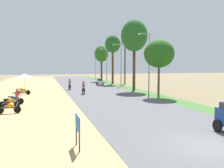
# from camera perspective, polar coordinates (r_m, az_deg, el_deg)

# --- Properties ---
(ground_plane) EXTENTS (180.00, 180.00, 0.00)m
(ground_plane) POSITION_cam_1_polar(r_m,az_deg,el_deg) (12.59, 22.23, -13.46)
(ground_plane) COLOR #7A6B4C
(road_strip) EXTENTS (9.00, 140.00, 0.08)m
(road_strip) POSITION_cam_1_polar(r_m,az_deg,el_deg) (12.58, 22.23, -13.28)
(road_strip) COLOR #565659
(road_strip) RESTS_ON ground
(parked_motorbike_nearest) EXTENTS (1.80, 0.54, 0.94)m
(parked_motorbike_nearest) POSITION_cam_1_polar(r_m,az_deg,el_deg) (20.58, -22.81, -4.96)
(parked_motorbike_nearest) COLOR black
(parked_motorbike_nearest) RESTS_ON dirt_shoulder
(parked_motorbike_second) EXTENTS (1.80, 0.54, 0.94)m
(parked_motorbike_second) POSITION_cam_1_polar(r_m,az_deg,el_deg) (23.50, -22.64, -3.82)
(parked_motorbike_second) COLOR black
(parked_motorbike_second) RESTS_ON dirt_shoulder
(parked_motorbike_third) EXTENTS (1.80, 0.54, 0.94)m
(parked_motorbike_third) POSITION_cam_1_polar(r_m,az_deg,el_deg) (25.04, -21.81, -3.30)
(parked_motorbike_third) COLOR black
(parked_motorbike_third) RESTS_ON dirt_shoulder
(parked_motorbike_fourth) EXTENTS (1.80, 0.54, 0.94)m
(parked_motorbike_fourth) POSITION_cam_1_polar(r_m,az_deg,el_deg) (32.65, -19.97, -1.50)
(parked_motorbike_fourth) COLOR black
(parked_motorbike_fourth) RESTS_ON dirt_shoulder
(street_signboard) EXTENTS (0.06, 1.30, 1.50)m
(street_signboard) POSITION_cam_1_polar(r_m,az_deg,el_deg) (11.20, -7.99, -9.50)
(street_signboard) COLOR #262628
(street_signboard) RESTS_ON dirt_shoulder
(vendor_umbrella) EXTENTS (2.20, 2.20, 2.52)m
(vendor_umbrella) POSITION_cam_1_polar(r_m,az_deg,el_deg) (36.02, -19.66, 1.85)
(vendor_umbrella) COLOR #99999E
(vendor_umbrella) RESTS_ON dirt_shoulder
(pedestrian_on_shoulder) EXTENTS (0.43, 0.39, 1.62)m
(pedestrian_on_shoulder) POSITION_cam_1_polar(r_m,az_deg,el_deg) (23.82, -21.18, -2.67)
(pedestrian_on_shoulder) COLOR #33333D
(pedestrian_on_shoulder) RESTS_ON dirt_shoulder
(median_tree_nearest) EXTENTS (3.53, 3.53, 6.66)m
(median_tree_nearest) POSITION_cam_1_polar(r_m,az_deg,el_deg) (29.19, 10.88, 6.90)
(median_tree_nearest) COLOR #4C351E
(median_tree_nearest) RESTS_ON median_strip
(median_tree_second) EXTENTS (3.86, 3.86, 10.30)m
(median_tree_second) POSITION_cam_1_polar(r_m,az_deg,el_deg) (36.54, 5.19, 11.03)
(median_tree_second) COLOR #4C351E
(median_tree_second) RESTS_ON median_strip
(median_tree_third) EXTENTS (3.01, 3.01, 9.51)m
(median_tree_third) POSITION_cam_1_polar(r_m,az_deg,el_deg) (48.46, 0.16, 9.12)
(median_tree_third) COLOR #4C351E
(median_tree_third) RESTS_ON median_strip
(median_tree_fourth) EXTENTS (3.14, 3.14, 8.06)m
(median_tree_fourth) POSITION_cam_1_polar(r_m,az_deg,el_deg) (56.16, -2.47, 6.93)
(median_tree_fourth) COLOR #4C351E
(median_tree_fourth) RESTS_ON median_strip
(streetlamp_near) EXTENTS (3.16, 0.20, 7.86)m
(streetlamp_near) POSITION_cam_1_polar(r_m,az_deg,el_deg) (32.22, 8.63, 5.83)
(streetlamp_near) COLOR gray
(streetlamp_near) RESTS_ON median_strip
(streetlamp_mid) EXTENTS (3.16, 0.20, 7.44)m
(streetlamp_mid) POSITION_cam_1_polar(r_m,az_deg,el_deg) (43.31, 2.12, 5.23)
(streetlamp_mid) COLOR gray
(streetlamp_mid) RESTS_ON median_strip
(streetlamp_far) EXTENTS (3.16, 0.20, 7.22)m
(streetlamp_far) POSITION_cam_1_polar(r_m,az_deg,el_deg) (53.02, -1.24, 4.98)
(streetlamp_far) COLOR gray
(streetlamp_far) RESTS_ON median_strip
(streetlamp_farthest) EXTENTS (3.16, 0.20, 7.19)m
(streetlamp_farthest) POSITION_cam_1_polar(r_m,az_deg,el_deg) (64.73, -3.91, 4.87)
(streetlamp_farthest) COLOR gray
(streetlamp_farthest) RESTS_ON median_strip
(utility_pole_near) EXTENTS (1.80, 0.20, 9.12)m
(utility_pole_near) POSITION_cam_1_polar(r_m,az_deg,el_deg) (51.24, 2.98, 5.55)
(utility_pole_near) COLOR brown
(utility_pole_near) RESTS_ON ground
(utility_pole_far) EXTENTS (1.80, 0.20, 8.35)m
(utility_pole_far) POSITION_cam_1_polar(r_m,az_deg,el_deg) (47.06, 3.06, 5.16)
(utility_pole_far) COLOR brown
(utility_pole_far) RESTS_ON ground
(car_hatchback_white) EXTENTS (1.04, 2.00, 1.23)m
(car_hatchback_white) POSITION_cam_1_polar(r_m,az_deg,el_deg) (44.88, -2.89, 0.58)
(car_hatchback_white) COLOR silver
(car_hatchback_white) RESTS_ON road_strip
(motorbike_foreground_rider) EXTENTS (0.54, 1.80, 1.66)m
(motorbike_foreground_rider) POSITION_cam_1_polar(r_m,az_deg,el_deg) (31.41, -6.67, -0.93)
(motorbike_foreground_rider) COLOR black
(motorbike_foreground_rider) RESTS_ON road_strip
(motorbike_ahead_second) EXTENTS (0.54, 1.80, 1.66)m
(motorbike_ahead_second) POSITION_cam_1_polar(r_m,az_deg,el_deg) (37.40, -9.83, -0.10)
(motorbike_ahead_second) COLOR black
(motorbike_ahead_second) RESTS_ON road_strip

